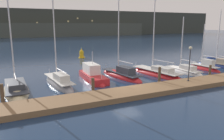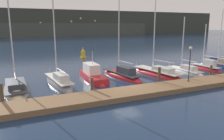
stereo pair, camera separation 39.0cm
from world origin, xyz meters
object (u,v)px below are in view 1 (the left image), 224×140
at_px(sailboat_berth_10, 220,66).
at_px(rowboat_adrift, 214,58).
at_px(sailboat_berth_4, 59,84).
at_px(sailboat_berth_9, 204,68).
at_px(sailboat_berth_8, 183,72).
at_px(sailboat_berth_3, 16,90).
at_px(sailboat_berth_6, 122,76).
at_px(motorboat_berth_5, 93,78).
at_px(sailboat_berth_7, 156,74).
at_px(dock_lamppost, 190,58).
at_px(channel_buoy, 82,54).

distance_m(sailboat_berth_10, rowboat_adrift, 8.65).
xyz_separation_m(sailboat_berth_4, sailboat_berth_10, (23.77, 0.01, -0.03)).
bearing_deg(sailboat_berth_9, sailboat_berth_8, -175.72).
bearing_deg(rowboat_adrift, sailboat_berth_3, -169.04).
xyz_separation_m(sailboat_berth_4, rowboat_adrift, (29.85, 6.16, -0.15)).
relative_size(sailboat_berth_9, sailboat_berth_10, 0.76).
relative_size(sailboat_berth_6, rowboat_adrift, 4.09).
height_order(sailboat_berth_6, sailboat_berth_8, sailboat_berth_6).
xyz_separation_m(motorboat_berth_5, sailboat_berth_10, (19.88, -0.46, -0.14)).
bearing_deg(sailboat_berth_6, sailboat_berth_9, -4.19).
height_order(motorboat_berth_5, sailboat_berth_8, sailboat_berth_8).
bearing_deg(sailboat_berth_9, sailboat_berth_6, 175.81).
distance_m(sailboat_berth_3, sailboat_berth_10, 27.87).
height_order(sailboat_berth_4, sailboat_berth_8, sailboat_berth_4).
distance_m(sailboat_berth_7, rowboat_adrift, 19.11).
xyz_separation_m(sailboat_berth_3, motorboat_berth_5, (7.99, 0.88, 0.18)).
xyz_separation_m(sailboat_berth_3, sailboat_berth_4, (4.09, 0.42, 0.06)).
distance_m(motorboat_berth_5, sailboat_berth_6, 3.61).
bearing_deg(sailboat_berth_7, sailboat_berth_3, 179.74).
bearing_deg(dock_lamppost, rowboat_adrift, 33.64).
height_order(sailboat_berth_7, rowboat_adrift, sailboat_berth_7).
relative_size(sailboat_berth_8, dock_lamppost, 2.20).
bearing_deg(channel_buoy, sailboat_berth_9, -55.03).
bearing_deg(sailboat_berth_10, motorboat_berth_5, 178.68).
bearing_deg(sailboat_berth_9, sailboat_berth_3, 179.75).
xyz_separation_m(sailboat_berth_8, rowboat_adrift, (13.90, 6.98, -0.09)).
distance_m(sailboat_berth_3, channel_buoy, 21.07).
bearing_deg(channel_buoy, sailboat_berth_3, -124.13).
bearing_deg(motorboat_berth_5, sailboat_berth_8, -6.11).
bearing_deg(sailboat_berth_4, channel_buoy, 65.58).
xyz_separation_m(sailboat_berth_3, rowboat_adrift, (33.94, 6.58, -0.09)).
xyz_separation_m(motorboat_berth_5, channel_buoy, (3.83, 16.55, 0.44)).
relative_size(sailboat_berth_7, sailboat_berth_8, 1.67).
height_order(sailboat_berth_6, dock_lamppost, sailboat_berth_6).
bearing_deg(sailboat_berth_8, sailboat_berth_7, 175.24).
bearing_deg(sailboat_berth_3, sailboat_berth_8, -1.16).
height_order(sailboat_berth_4, sailboat_berth_10, sailboat_berth_4).
bearing_deg(sailboat_berth_7, channel_buoy, 103.52).
height_order(sailboat_berth_3, channel_buoy, sailboat_berth_3).
height_order(sailboat_berth_4, sailboat_berth_9, sailboat_berth_4).
xyz_separation_m(channel_buoy, dock_lamppost, (4.38, -22.67, 2.16)).
distance_m(sailboat_berth_4, sailboat_berth_6, 7.51).
bearing_deg(sailboat_berth_3, sailboat_berth_9, -0.25).
relative_size(motorboat_berth_5, sailboat_berth_6, 0.55).
height_order(sailboat_berth_4, sailboat_berth_7, sailboat_berth_7).
height_order(sailboat_berth_10, rowboat_adrift, sailboat_berth_10).
distance_m(sailboat_berth_9, dock_lamppost, 9.78).
relative_size(sailboat_berth_9, dock_lamppost, 1.90).
relative_size(motorboat_berth_5, rowboat_adrift, 2.24).
bearing_deg(sailboat_berth_8, sailboat_berth_4, 177.04).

